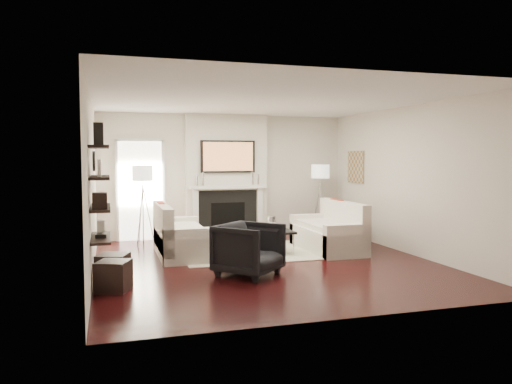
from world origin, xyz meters
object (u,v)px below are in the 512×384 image
object	(u,v)px
lamp_left_shade	(142,173)
lamp_right_shade	(320,171)
loveseat_left_base	(182,244)
coffee_table	(264,232)
ottoman_near	(113,268)
loveseat_right_base	(327,239)
armchair	(249,247)

from	to	relation	value
lamp_left_shade	lamp_right_shade	world-z (taller)	same
loveseat_left_base	coffee_table	distance (m)	1.49
lamp_left_shade	ottoman_near	bearing A→B (deg)	-102.23
loveseat_right_base	armchair	distance (m)	2.49
loveseat_left_base	armchair	distance (m)	1.96
coffee_table	armchair	world-z (taller)	armchair
coffee_table	lamp_right_shade	xyz separation A→B (m)	(1.87, 1.70, 1.05)
coffee_table	lamp_right_shade	world-z (taller)	lamp_right_shade
coffee_table	ottoman_near	world-z (taller)	coffee_table
loveseat_right_base	ottoman_near	size ratio (longest dim) A/B	4.50
coffee_table	ottoman_near	xyz separation A→B (m)	(-2.65, -1.32, -0.20)
lamp_right_shade	ottoman_near	distance (m)	5.57
coffee_table	armchair	bearing A→B (deg)	-115.32
loveseat_right_base	lamp_left_shade	world-z (taller)	lamp_left_shade
loveseat_right_base	ottoman_near	world-z (taller)	loveseat_right_base
lamp_left_shade	lamp_right_shade	size ratio (longest dim) A/B	1.00
loveseat_left_base	loveseat_right_base	bearing A→B (deg)	-6.31
armchair	loveseat_right_base	bearing A→B (deg)	-5.33
loveseat_left_base	lamp_right_shade	xyz separation A→B (m)	(3.31, 1.37, 1.24)
coffee_table	lamp_left_shade	xyz separation A→B (m)	(-2.03, 1.54, 1.05)
loveseat_right_base	armchair	world-z (taller)	armchair
armchair	loveseat_left_base	bearing A→B (deg)	69.97
loveseat_right_base	ottoman_near	xyz separation A→B (m)	(-3.93, -1.35, -0.01)
loveseat_left_base	lamp_right_shade	distance (m)	3.79
armchair	ottoman_near	xyz separation A→B (m)	(-1.96, 0.15, -0.23)
loveseat_left_base	coffee_table	bearing A→B (deg)	-12.88
loveseat_right_base	lamp_right_shade	world-z (taller)	lamp_right_shade
lamp_left_shade	lamp_right_shade	bearing A→B (deg)	2.27
loveseat_left_base	loveseat_right_base	world-z (taller)	same
loveseat_left_base	loveseat_right_base	xyz separation A→B (m)	(2.72, -0.30, 0.00)
loveseat_left_base	loveseat_right_base	size ratio (longest dim) A/B	1.00
coffee_table	lamp_left_shade	size ratio (longest dim) A/B	2.75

